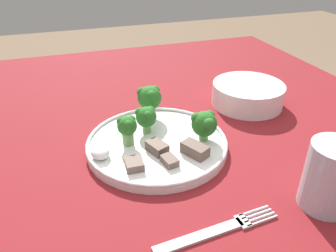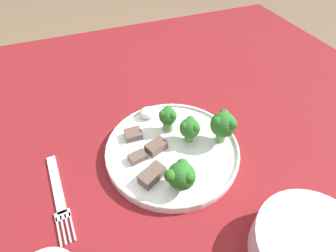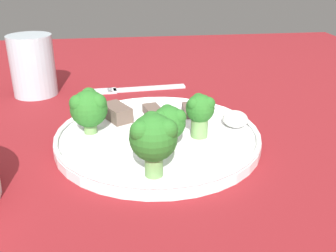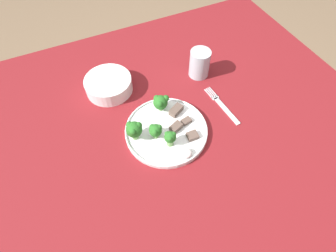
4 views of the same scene
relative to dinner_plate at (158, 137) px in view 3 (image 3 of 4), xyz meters
name	(u,v)px [view 3 (image 3 of 4)]	position (x,y,z in m)	size (l,w,h in m)	color
table	(162,183)	(0.04, -0.01, -0.09)	(1.30, 1.15, 0.73)	maroon
dinner_plate	(158,137)	(0.00, 0.00, 0.00)	(0.25, 0.25, 0.02)	white
fork	(135,89)	(0.21, 0.02, -0.01)	(0.03, 0.18, 0.00)	silver
drinking_glass	(33,69)	(0.21, 0.18, 0.04)	(0.07, 0.07, 0.10)	#B2C1CC
broccoli_floret_near_rim_left	(89,108)	(0.02, 0.08, 0.04)	(0.05, 0.05, 0.06)	#709E56
broccoli_floret_center_left	(200,110)	(-0.01, -0.05, 0.04)	(0.04, 0.03, 0.05)	#709E56
broccoli_floret_back_left	(169,122)	(-0.04, -0.01, 0.04)	(0.04, 0.04, 0.05)	#709E56
broccoli_floret_front_left	(153,137)	(-0.10, 0.01, 0.05)	(0.05, 0.05, 0.07)	#709E56
meat_slice_front_slice	(117,112)	(0.06, 0.05, 0.01)	(0.05, 0.04, 0.02)	brown
meat_slice_middle_slice	(162,119)	(0.03, -0.01, 0.01)	(0.04, 0.04, 0.02)	brown
meat_slice_rear_slice	(152,110)	(0.07, 0.00, 0.01)	(0.03, 0.03, 0.01)	brown
meat_slice_edge_slice	(193,110)	(0.06, -0.06, 0.01)	(0.03, 0.03, 0.01)	brown
sauce_dollop	(235,119)	(0.01, -0.10, 0.01)	(0.04, 0.03, 0.02)	white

